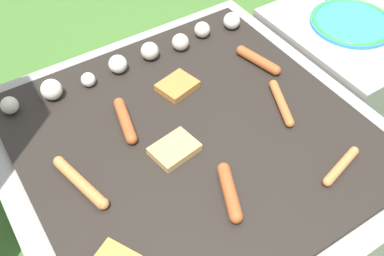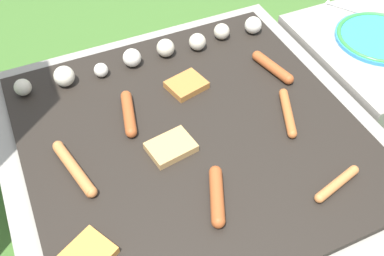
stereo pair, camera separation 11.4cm
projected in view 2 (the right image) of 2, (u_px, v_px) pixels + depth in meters
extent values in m
plane|color=#3D6628|center=(192.00, 212.00, 1.43)|extent=(14.00, 14.00, 0.00)
cube|color=gray|center=(192.00, 179.00, 1.30)|extent=(0.95, 0.95, 0.36)
cube|color=black|center=(192.00, 136.00, 1.16)|extent=(0.84, 0.84, 0.02)
cube|color=gray|center=(364.00, 86.00, 1.55)|extent=(0.43, 0.51, 0.38)
cylinder|color=#C6753D|center=(337.00, 184.00, 1.03)|extent=(0.13, 0.05, 0.02)
sphere|color=#C6753D|center=(354.00, 170.00, 1.06)|extent=(0.02, 0.02, 0.02)
sphere|color=#C6753D|center=(319.00, 198.00, 1.01)|extent=(0.02, 0.02, 0.02)
cylinder|color=#A34C23|center=(272.00, 67.00, 1.30)|extent=(0.06, 0.13, 0.03)
sphere|color=#A34C23|center=(289.00, 79.00, 1.27)|extent=(0.03, 0.03, 0.03)
sphere|color=#A34C23|center=(257.00, 56.00, 1.34)|extent=(0.03, 0.03, 0.03)
cylinder|color=#A34C23|center=(217.00, 196.00, 1.00)|extent=(0.08, 0.13, 0.03)
sphere|color=#A34C23|center=(215.00, 172.00, 1.05)|extent=(0.03, 0.03, 0.03)
sphere|color=#A34C23|center=(218.00, 221.00, 0.96)|extent=(0.03, 0.03, 0.03)
cylinder|color=#C6753D|center=(74.00, 168.00, 1.06)|extent=(0.06, 0.17, 0.03)
sphere|color=#C6753D|center=(91.00, 192.00, 1.01)|extent=(0.03, 0.03, 0.03)
sphere|color=#C6753D|center=(58.00, 146.00, 1.10)|extent=(0.03, 0.03, 0.03)
cylinder|color=#A34C23|center=(129.00, 113.00, 1.18)|extent=(0.06, 0.14, 0.03)
sphere|color=#A34C23|center=(126.00, 96.00, 1.22)|extent=(0.03, 0.03, 0.03)
sphere|color=#A34C23|center=(131.00, 132.00, 1.13)|extent=(0.03, 0.03, 0.03)
cylinder|color=#B7602D|center=(288.00, 112.00, 1.18)|extent=(0.08, 0.15, 0.02)
sphere|color=#B7602D|center=(292.00, 134.00, 1.13)|extent=(0.02, 0.02, 0.02)
sphere|color=#B7602D|center=(283.00, 93.00, 1.24)|extent=(0.02, 0.02, 0.02)
cube|color=#D18438|center=(87.00, 256.00, 0.91)|extent=(0.13, 0.12, 0.02)
cube|color=tan|center=(171.00, 147.00, 1.11)|extent=(0.12, 0.10, 0.02)
cube|color=#B27033|center=(186.00, 85.00, 1.26)|extent=(0.12, 0.11, 0.02)
sphere|color=beige|center=(23.00, 87.00, 1.23)|extent=(0.05, 0.05, 0.05)
sphere|color=beige|center=(64.00, 76.00, 1.26)|extent=(0.06, 0.06, 0.06)
sphere|color=silver|center=(101.00, 70.00, 1.29)|extent=(0.04, 0.04, 0.04)
sphere|color=silver|center=(132.00, 58.00, 1.32)|extent=(0.05, 0.05, 0.05)
sphere|color=beige|center=(166.00, 48.00, 1.35)|extent=(0.05, 0.05, 0.05)
sphere|color=beige|center=(197.00, 42.00, 1.37)|extent=(0.05, 0.05, 0.05)
sphere|color=beige|center=(222.00, 31.00, 1.41)|extent=(0.05, 0.05, 0.05)
sphere|color=silver|center=(253.00, 25.00, 1.43)|extent=(0.05, 0.05, 0.05)
cylinder|color=#338CCC|center=(379.00, 38.00, 1.41)|extent=(0.27, 0.27, 0.01)
torus|color=#338C3F|center=(379.00, 37.00, 1.41)|extent=(0.26, 0.26, 0.01)
cylinder|color=silver|center=(351.00, 10.00, 1.53)|extent=(0.10, 0.14, 0.01)
cube|color=silver|center=(327.00, 3.00, 1.55)|extent=(0.02, 0.02, 0.01)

